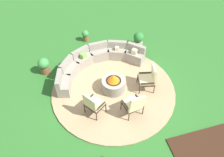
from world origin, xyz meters
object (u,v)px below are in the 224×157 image
object	(u,v)px
lounge_chair_front_left	(93,104)
potted_plant_1	(44,65)
fire_pit	(113,84)
lounge_chair_back_left	(149,77)
curved_stone_bench	(96,62)
potted_plant_2	(138,39)
lounge_chair_front_right	(134,104)
potted_plant_0	(85,35)

from	to	relation	value
lounge_chair_front_left	potted_plant_1	bearing A→B (deg)	173.89
fire_pit	lounge_chair_back_left	world-z (taller)	lounge_chair_back_left
curved_stone_bench	potted_plant_2	xyz separation A→B (m)	(2.27, 0.99, -0.00)
potted_plant_2	potted_plant_1	bearing A→B (deg)	-171.47
curved_stone_bench	lounge_chair_back_left	world-z (taller)	lounge_chair_back_left
curved_stone_bench	lounge_chair_front_left	size ratio (longest dim) A/B	3.66
curved_stone_bench	fire_pit	bearing A→B (deg)	-75.11
fire_pit	lounge_chair_front_right	world-z (taller)	lounge_chair_front_right
fire_pit	curved_stone_bench	distance (m)	1.43
potted_plant_0	potted_plant_2	size ratio (longest dim) A/B	0.78
lounge_chair_front_right	lounge_chair_back_left	world-z (taller)	lounge_chair_back_left
lounge_chair_front_left	lounge_chair_back_left	bearing A→B (deg)	69.23
lounge_chair_front_left	potted_plant_0	bearing A→B (deg)	136.81
curved_stone_bench	potted_plant_0	world-z (taller)	curved_stone_bench
potted_plant_1	potted_plant_2	size ratio (longest dim) A/B	1.02
potted_plant_1	potted_plant_2	bearing A→B (deg)	8.53
curved_stone_bench	potted_plant_1	bearing A→B (deg)	170.84
lounge_chair_back_left	potted_plant_0	world-z (taller)	lounge_chair_back_left
lounge_chair_front_left	potted_plant_2	world-z (taller)	lounge_chair_front_left
lounge_chair_front_right	potted_plant_1	distance (m)	4.11
curved_stone_bench	lounge_chair_front_left	xyz separation A→B (m)	(-0.61, -2.28, 0.23)
curved_stone_bench	potted_plant_2	world-z (taller)	curved_stone_bench
fire_pit	lounge_chair_back_left	xyz separation A→B (m)	(1.30, -0.29, 0.26)
curved_stone_bench	lounge_chair_front_right	world-z (taller)	lounge_chair_front_right
lounge_chair_back_left	potted_plant_0	xyz separation A→B (m)	(-1.71, 3.73, -0.32)
lounge_chair_front_right	lounge_chair_back_left	distance (m)	1.38
potted_plant_0	potted_plant_2	distance (m)	2.55
lounge_chair_front_right	fire_pit	bearing A→B (deg)	93.20
fire_pit	potted_plant_1	size ratio (longest dim) A/B	1.21
lounge_chair_front_right	potted_plant_2	size ratio (longest dim) A/B	1.45
potted_plant_2	curved_stone_bench	bearing A→B (deg)	-156.40
lounge_chair_back_left	lounge_chair_front_right	bearing A→B (deg)	148.47
lounge_chair_front_left	lounge_chair_back_left	xyz separation A→B (m)	(2.28, 0.61, 0.01)
potted_plant_1	curved_stone_bench	bearing A→B (deg)	-9.16
curved_stone_bench	potted_plant_1	world-z (taller)	curved_stone_bench
fire_pit	potted_plant_0	xyz separation A→B (m)	(-0.40, 3.45, -0.06)
lounge_chair_back_left	potted_plant_0	bearing A→B (deg)	37.02
fire_pit	curved_stone_bench	bearing A→B (deg)	104.89
fire_pit	potted_plant_0	size ratio (longest dim) A/B	1.60
lounge_chair_front_right	potted_plant_2	xyz separation A→B (m)	(1.56, 3.65, -0.22)
potted_plant_0	potted_plant_1	size ratio (longest dim) A/B	0.76
lounge_chair_front_left	potted_plant_0	xyz separation A→B (m)	(0.57, 4.34, -0.31)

